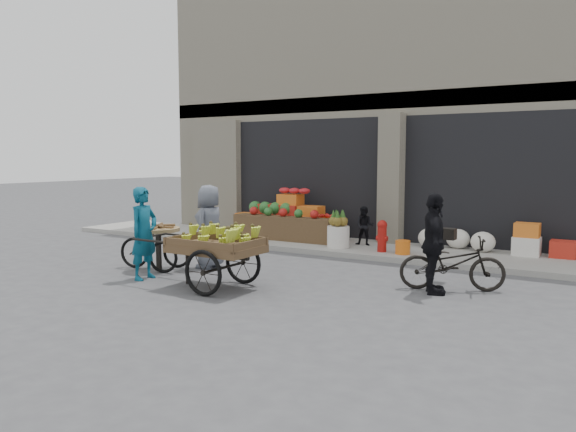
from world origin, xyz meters
The scene contains 15 objects.
ground centered at (0.00, 0.00, 0.00)m, with size 80.00×80.00×0.00m, color #424244.
sidewalk centered at (0.00, 4.10, 0.06)m, with size 18.00×2.20×0.12m, color gray.
building centered at (0.00, 8.03, 3.37)m, with size 14.00×6.45×7.00m.
fruit_display centered at (-2.48, 4.38, 0.67)m, with size 3.10×1.12×1.24m.
pineapple_bin centered at (-0.75, 3.60, 0.37)m, with size 0.52×0.52×0.50m, color silver.
fire_hydrant centered at (0.35, 3.55, 0.50)m, with size 0.22×0.22×0.71m.
orange_bucket centered at (0.85, 3.50, 0.27)m, with size 0.32×0.32×0.30m, color orange.
right_bay_goods centered at (2.61, 4.70, 0.41)m, with size 3.35×0.60×0.70m.
seated_person centered at (-0.35, 4.20, 0.58)m, with size 0.45×0.35×0.93m, color black.
banana_cart centered at (-0.99, -0.72, 0.77)m, with size 2.57×1.14×1.06m.
vendor_woman centered at (-2.51, -0.81, 0.84)m, with size 0.61×0.40×1.68m, color navy.
tricycle_cart centered at (-2.92, -0.04, 0.57)m, with size 1.46×1.02×0.95m.
vendor_grey centered at (-2.18, 0.64, 0.83)m, with size 0.81×0.53×1.67m, color slate.
bicycle centered at (2.51, 1.21, 0.45)m, with size 0.60×1.72×0.90m, color black.
cyclist centered at (2.31, 0.81, 0.82)m, with size 0.96×0.40×1.64m, color black.
Camera 1 is at (4.92, -8.08, 2.22)m, focal length 35.00 mm.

